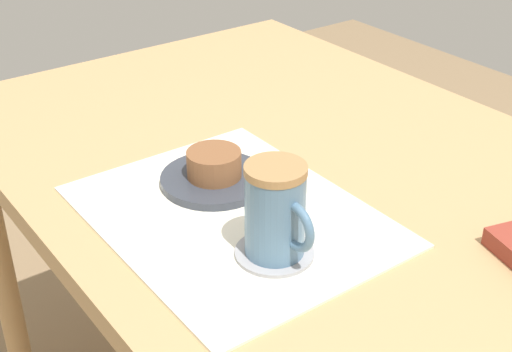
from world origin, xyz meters
TOP-DOWN VIEW (x-y plane):
  - dining_table at (0.00, 0.00)m, footprint 1.26×0.80m
  - placemat at (0.03, -0.17)m, footprint 0.42×0.33m
  - pastry_plate at (-0.05, -0.15)m, footprint 0.16×0.16m
  - pastry at (-0.05, -0.15)m, footprint 0.08×0.08m
  - coffee_coaster at (0.14, -0.18)m, footprint 0.10×0.10m
  - coffee_mug at (0.14, -0.18)m, footprint 0.11×0.07m

SIDE VIEW (x-z plane):
  - dining_table at x=0.00m, z-range 0.29..1.01m
  - placemat at x=0.03m, z-range 0.73..0.73m
  - coffee_coaster at x=0.14m, z-range 0.73..0.74m
  - pastry_plate at x=-0.05m, z-range 0.73..0.74m
  - pastry at x=-0.05m, z-range 0.74..0.78m
  - coffee_mug at x=0.14m, z-range 0.74..0.86m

